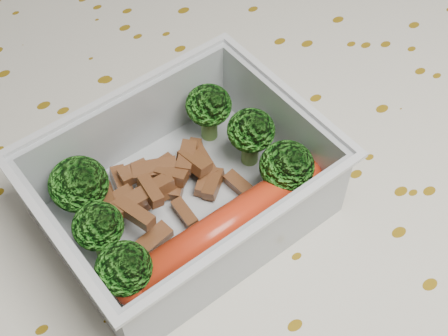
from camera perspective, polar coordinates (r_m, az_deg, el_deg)
dining_table at (r=0.46m, az=-1.00°, el=-9.19°), size 1.40×0.90×0.75m
tablecloth at (r=0.41m, az=-1.10°, el=-5.92°), size 1.46×0.96×0.19m
lunch_container at (r=0.36m, az=-3.72°, el=-2.32°), size 0.17×0.13×0.06m
broccoli_florets at (r=0.36m, az=-4.47°, el=-0.96°), size 0.14×0.10×0.04m
meat_pile at (r=0.37m, az=-5.70°, el=-1.62°), size 0.09×0.07×0.03m
sausage at (r=0.35m, az=0.06°, el=-5.50°), size 0.14×0.03×0.02m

